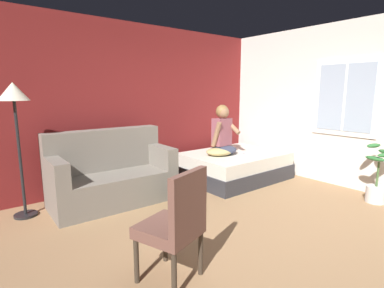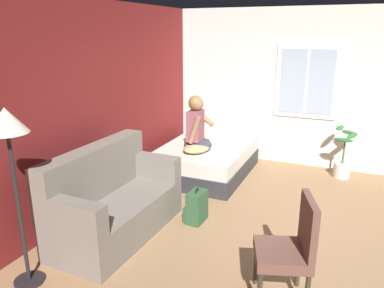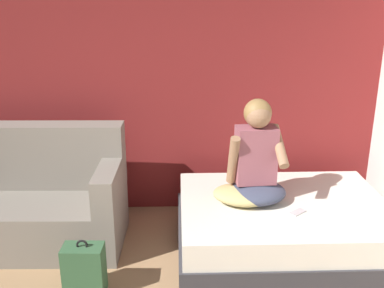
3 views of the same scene
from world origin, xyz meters
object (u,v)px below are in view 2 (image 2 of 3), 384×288
object	(u,v)px
backpack	(196,207)
potted_plant	(343,160)
side_chair	(291,247)
person_seated	(197,128)
couch	(112,202)
floor_lamp	(9,139)
cell_phone	(218,146)
bed	(205,160)
throw_pillow	(197,148)

from	to	relation	value
backpack	potted_plant	xyz separation A→B (m)	(2.33, -1.61, 0.11)
side_chair	person_seated	bearing A→B (deg)	38.50
couch	floor_lamp	size ratio (longest dim) A/B	1.01
potted_plant	cell_phone	bearing A→B (deg)	109.11
side_chair	backpack	bearing A→B (deg)	52.65
bed	potted_plant	world-z (taller)	potted_plant
person_seated	potted_plant	world-z (taller)	person_seated
side_chair	person_seated	distance (m)	3.01
potted_plant	person_seated	bearing A→B (deg)	114.19
throw_pillow	backpack	bearing A→B (deg)	-157.46
backpack	throw_pillow	size ratio (longest dim) A/B	0.95
cell_phone	side_chair	bearing A→B (deg)	-97.14
side_chair	backpack	size ratio (longest dim) A/B	2.14
throw_pillow	potted_plant	world-z (taller)	potted_plant
person_seated	throw_pillow	bearing A→B (deg)	-156.24
person_seated	floor_lamp	xyz separation A→B (m)	(-3.09, 0.44, 0.59)
backpack	potted_plant	world-z (taller)	potted_plant
couch	side_chair	xyz separation A→B (m)	(-0.35, -2.10, 0.14)
couch	person_seated	xyz separation A→B (m)	(2.00, -0.23, 0.44)
couch	cell_phone	bearing A→B (deg)	-11.81
floor_lamp	bed	bearing A→B (deg)	-8.46
backpack	cell_phone	bearing A→B (deg)	10.64
couch	potted_plant	xyz separation A→B (m)	(2.97, -2.41, -0.09)
bed	side_chair	bearing A→B (deg)	-145.14
side_chair	potted_plant	distance (m)	3.35
couch	potted_plant	size ratio (longest dim) A/B	2.03
throw_pillow	potted_plant	bearing A→B (deg)	-62.72
couch	cell_phone	world-z (taller)	couch
bed	person_seated	size ratio (longest dim) A/B	2.05
couch	backpack	xyz separation A→B (m)	(0.64, -0.79, -0.20)
throw_pillow	cell_phone	bearing A→B (deg)	-25.04
side_chair	bed	bearing A→B (deg)	34.86
side_chair	floor_lamp	xyz separation A→B (m)	(-0.75, 2.30, 0.90)
couch	throw_pillow	bearing A→B (deg)	-8.55
bed	person_seated	xyz separation A→B (m)	(-0.25, 0.06, 0.60)
person_seated	backpack	world-z (taller)	person_seated
throw_pillow	cell_phone	size ratio (longest dim) A/B	3.33
throw_pillow	cell_phone	world-z (taller)	throw_pillow
couch	side_chair	size ratio (longest dim) A/B	1.76
couch	backpack	size ratio (longest dim) A/B	3.76
cell_phone	throw_pillow	bearing A→B (deg)	-153.46
floor_lamp	side_chair	bearing A→B (deg)	-72.05
side_chair	potted_plant	world-z (taller)	side_chair
side_chair	person_seated	size ratio (longest dim) A/B	1.12
person_seated	potted_plant	bearing A→B (deg)	-65.81
bed	potted_plant	bearing A→B (deg)	-71.02
person_seated	cell_phone	world-z (taller)	person_seated
backpack	floor_lamp	distance (m)	2.36
person_seated	floor_lamp	bearing A→B (deg)	171.93
couch	cell_phone	distance (m)	2.36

